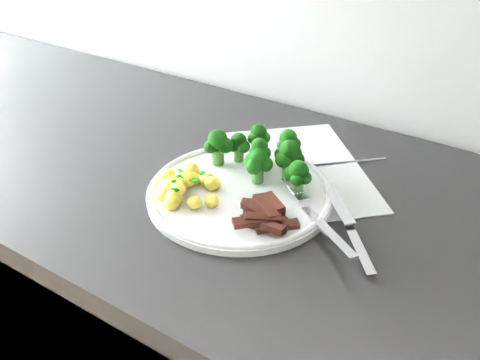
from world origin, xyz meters
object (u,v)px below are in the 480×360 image
object	(u,v)px
broccoli	(264,153)
fork	(318,219)
recipe_paper	(297,169)
potatoes	(186,185)
beef_strips	(264,215)
knife	(352,236)
plate	(240,192)

from	to	relation	value
broccoli	fork	world-z (taller)	broccoli
recipe_paper	potatoes	distance (m)	0.20
recipe_paper	potatoes	world-z (taller)	potatoes
beef_strips	knife	world-z (taller)	beef_strips
recipe_paper	beef_strips	distance (m)	0.17
plate	knife	distance (m)	0.19
recipe_paper	broccoli	bearing A→B (deg)	-122.82
fork	knife	distance (m)	0.05
knife	potatoes	bearing A→B (deg)	-171.30
broccoli	fork	distance (m)	0.16
recipe_paper	fork	size ratio (longest dim) A/B	2.11
broccoli	fork	size ratio (longest dim) A/B	1.12
beef_strips	fork	bearing A→B (deg)	28.37
broccoli	potatoes	bearing A→B (deg)	-122.60
fork	knife	xyz separation A→B (m)	(0.05, 0.00, -0.01)
broccoli	knife	bearing A→B (deg)	-21.53
plate	broccoli	xyz separation A→B (m)	(0.00, 0.07, 0.04)
recipe_paper	knife	bearing A→B (deg)	-40.29
potatoes	beef_strips	size ratio (longest dim) A/B	1.19
plate	fork	world-z (taller)	fork
plate	beef_strips	world-z (taller)	beef_strips
plate	beef_strips	distance (m)	0.09
plate	fork	distance (m)	0.14
broccoli	plate	bearing A→B (deg)	-93.31
broccoli	potatoes	xyz separation A→B (m)	(-0.07, -0.11, -0.03)
plate	fork	size ratio (longest dim) A/B	1.68
plate	beef_strips	bearing A→B (deg)	-33.27
plate	potatoes	distance (m)	0.09
beef_strips	knife	size ratio (longest dim) A/B	0.62
potatoes	beef_strips	xyz separation A→B (m)	(0.14, 0.00, -0.00)
plate	beef_strips	xyz separation A→B (m)	(0.07, -0.05, 0.01)
plate	broccoli	size ratio (longest dim) A/B	1.49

